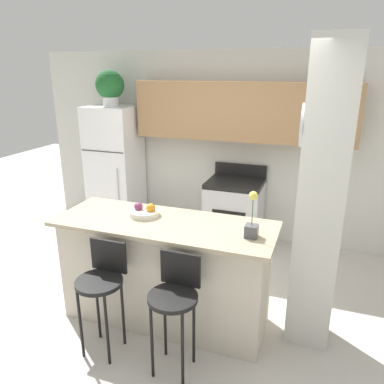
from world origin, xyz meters
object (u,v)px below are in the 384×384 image
at_px(bar_stool_left, 102,282).
at_px(orchid_vase, 252,223).
at_px(refrigerator, 115,169).
at_px(stove_range, 234,213).
at_px(potted_plant_on_fridge, 110,86).
at_px(trash_bin, 146,225).
at_px(bar_stool_right, 175,297).
at_px(fruit_bowl, 145,212).

bearing_deg(bar_stool_left, orchid_vase, 23.90).
relative_size(refrigerator, bar_stool_left, 1.89).
distance_m(stove_range, potted_plant_on_fridge, 2.41).
bearing_deg(refrigerator, orchid_vase, -37.93).
bearing_deg(potted_plant_on_fridge, stove_range, 0.12).
bearing_deg(trash_bin, stove_range, 9.59).
xyz_separation_m(bar_stool_left, bar_stool_right, (0.64, 0.00, 0.00)).
bearing_deg(trash_bin, orchid_vase, -42.29).
bearing_deg(bar_stool_right, stove_range, 92.30).
distance_m(potted_plant_on_fridge, fruit_bowl, 2.40).
distance_m(potted_plant_on_fridge, trash_bin, 1.98).
bearing_deg(refrigerator, bar_stool_right, -51.04).
xyz_separation_m(stove_range, bar_stool_left, (-0.55, -2.34, 0.18)).
distance_m(bar_stool_left, trash_bin, 2.28).
xyz_separation_m(orchid_vase, trash_bin, (-1.80, 1.63, -0.94)).
distance_m(bar_stool_right, orchid_vase, 0.84).
bearing_deg(orchid_vase, bar_stool_right, -133.70).
distance_m(bar_stool_right, trash_bin, 2.55).
bearing_deg(orchid_vase, bar_stool_left, -156.10).
relative_size(refrigerator, trash_bin, 4.78).
relative_size(stove_range, bar_stool_right, 1.11).
xyz_separation_m(orchid_vase, fruit_bowl, (-1.02, 0.13, -0.09)).
height_order(bar_stool_right, orchid_vase, orchid_vase).
relative_size(refrigerator, bar_stool_right, 1.89).
bearing_deg(orchid_vase, fruit_bowl, 172.61).
xyz_separation_m(bar_stool_left, orchid_vase, (1.12, 0.49, 0.48)).
relative_size(refrigerator, stove_range, 1.70).
relative_size(fruit_bowl, trash_bin, 0.73).
bearing_deg(trash_bin, potted_plant_on_fridge, 160.05).
xyz_separation_m(bar_stool_left, fruit_bowl, (0.09, 0.63, 0.40)).
distance_m(fruit_bowl, trash_bin, 1.89).
distance_m(orchid_vase, trash_bin, 2.60).
bearing_deg(stove_range, potted_plant_on_fridge, -179.88).
distance_m(stove_range, trash_bin, 1.28).
bearing_deg(refrigerator, potted_plant_on_fridge, 119.53).
bearing_deg(stove_range, bar_stool_right, -87.70).
bearing_deg(potted_plant_on_fridge, bar_stool_left, -61.95).
relative_size(stove_range, bar_stool_left, 1.11).
relative_size(stove_range, orchid_vase, 2.75).
relative_size(potted_plant_on_fridge, fruit_bowl, 1.72).
relative_size(potted_plant_on_fridge, trash_bin, 1.25).
bearing_deg(potted_plant_on_fridge, orchid_vase, -37.93).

